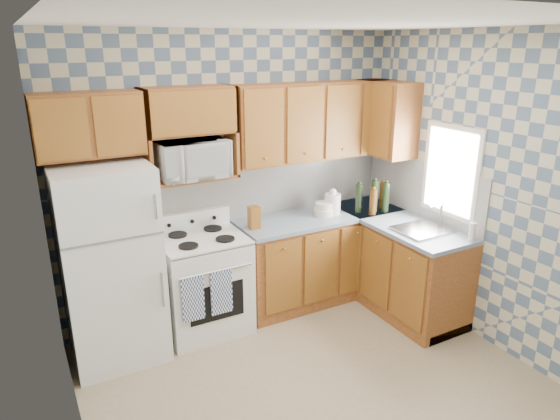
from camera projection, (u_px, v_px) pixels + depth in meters
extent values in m
plane|color=#867257|center=(320.00, 388.00, 3.92)|extent=(3.40, 3.40, 0.00)
cube|color=slate|center=(233.00, 177.00, 4.82)|extent=(3.40, 0.02, 2.70)
cube|color=slate|center=(491.00, 194.00, 4.27)|extent=(0.02, 3.20, 2.70)
cube|color=silver|center=(270.00, 186.00, 5.04)|extent=(2.60, 0.02, 0.56)
cube|color=silver|center=(422.00, 188.00, 4.97)|extent=(0.02, 1.60, 0.56)
cube|color=white|center=(110.00, 265.00, 4.11)|extent=(0.75, 0.70, 1.68)
cube|color=white|center=(204.00, 284.00, 4.62)|extent=(0.76, 0.65, 0.90)
cube|color=silver|center=(201.00, 239.00, 4.48)|extent=(0.76, 0.65, 0.02)
cube|color=white|center=(191.00, 220.00, 4.68)|extent=(0.76, 0.08, 0.17)
cube|color=navy|center=(193.00, 299.00, 4.21)|extent=(0.19, 0.02, 0.41)
cube|color=navy|center=(221.00, 292.00, 4.33)|extent=(0.19, 0.02, 0.41)
cube|color=#65320F|center=(319.00, 257.00, 5.24)|extent=(1.75, 0.60, 0.88)
cube|color=#65320F|center=(394.00, 264.00, 5.08)|extent=(0.60, 1.60, 0.88)
cube|color=slate|center=(321.00, 216.00, 5.09)|extent=(1.77, 0.63, 0.04)
cube|color=slate|center=(397.00, 221.00, 4.93)|extent=(0.63, 1.60, 0.04)
cube|color=#65320F|center=(316.00, 121.00, 4.90)|extent=(1.75, 0.33, 0.74)
cube|color=#65320F|center=(88.00, 125.00, 3.90)|extent=(0.82, 0.33, 0.50)
cube|color=#65320F|center=(384.00, 118.00, 5.07)|extent=(0.33, 0.70, 0.74)
cube|color=#65320F|center=(192.00, 178.00, 4.44)|extent=(0.80, 0.33, 0.03)
imported|color=white|center=(192.00, 159.00, 4.34)|extent=(0.62, 0.44, 0.33)
cube|color=#B7B7BC|center=(423.00, 230.00, 4.64)|extent=(0.48, 0.40, 0.03)
cube|color=silver|center=(451.00, 172.00, 4.60)|extent=(0.02, 0.66, 0.86)
cylinder|color=black|center=(374.00, 196.00, 5.11)|extent=(0.07, 0.07, 0.33)
cylinder|color=black|center=(386.00, 197.00, 5.11)|extent=(0.07, 0.07, 0.31)
cylinder|color=#512F10|center=(383.00, 195.00, 5.22)|extent=(0.07, 0.07, 0.29)
cylinder|color=#512F10|center=(373.00, 202.00, 5.03)|extent=(0.07, 0.07, 0.26)
cylinder|color=black|center=(359.00, 198.00, 5.10)|extent=(0.07, 0.07, 0.30)
cube|color=brown|center=(254.00, 217.00, 4.66)|extent=(0.10, 0.10, 0.21)
cylinder|color=white|center=(333.00, 204.00, 5.07)|extent=(0.16, 0.16, 0.21)
cylinder|color=silver|center=(472.00, 232.00, 4.37)|extent=(0.06, 0.06, 0.17)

